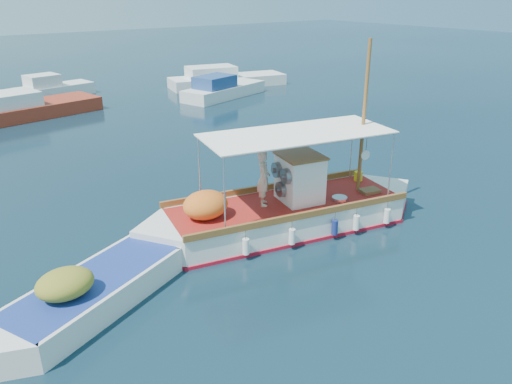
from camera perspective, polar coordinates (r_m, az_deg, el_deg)
ground at (r=15.68m, az=1.49°, el=-4.83°), size 160.00×160.00×0.00m
fishing_caique at (r=15.84m, az=3.18°, el=-2.44°), size 9.54×4.12×5.95m
dinghy at (r=12.87m, az=-18.11°, el=-11.01°), size 5.76×3.45×1.54m
bg_boat_n at (r=32.79m, az=-24.83°, el=8.57°), size 8.36×4.15×1.80m
bg_boat_ne at (r=35.63m, az=-3.87°, el=11.51°), size 7.02×4.02×1.80m
bg_boat_e at (r=39.75m, az=-3.64°, el=12.65°), size 9.33×4.48×1.80m
bg_boat_far_n at (r=38.56m, az=-22.25°, el=10.77°), size 5.44×2.84×1.80m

